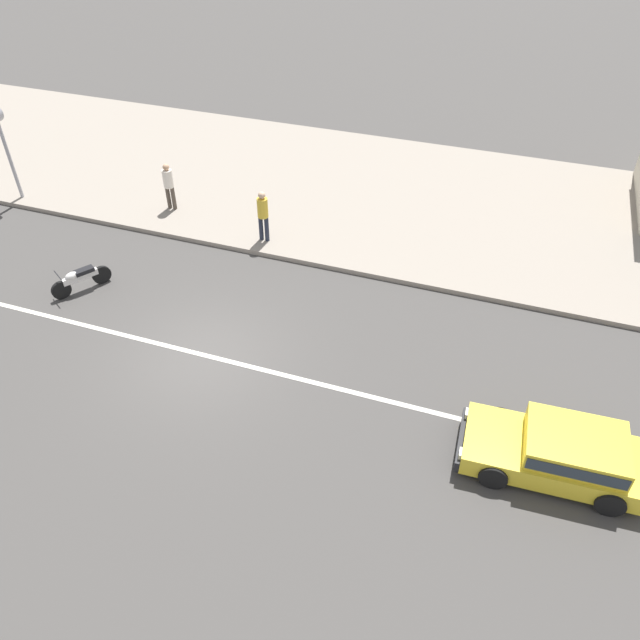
% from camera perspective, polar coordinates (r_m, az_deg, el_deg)
% --- Properties ---
extents(ground_plane, '(160.00, 160.00, 0.00)m').
position_cam_1_polar(ground_plane, '(16.41, -10.63, -3.16)').
color(ground_plane, '#423F3D').
extents(lane_centre_stripe, '(50.40, 0.14, 0.01)m').
position_cam_1_polar(lane_centre_stripe, '(16.41, -10.63, -3.15)').
color(lane_centre_stripe, silver).
rests_on(lane_centre_stripe, ground).
extents(kerb_strip, '(68.00, 10.00, 0.15)m').
position_cam_1_polar(kerb_strip, '(23.72, 0.51, 12.09)').
color(kerb_strip, gray).
rests_on(kerb_strip, ground).
extents(hatchback_yellow_2, '(3.84, 1.93, 1.10)m').
position_cam_1_polar(hatchback_yellow_2, '(14.13, 21.14, -11.14)').
color(hatchback_yellow_2, yellow).
rests_on(hatchback_yellow_2, ground).
extents(motorcycle_0, '(1.06, 1.56, 0.80)m').
position_cam_1_polar(motorcycle_0, '(19.35, -21.09, 3.55)').
color(motorcycle_0, black).
rests_on(motorcycle_0, ground).
extents(street_clock, '(0.56, 0.22, 3.33)m').
position_cam_1_polar(street_clock, '(24.32, -27.15, 15.04)').
color(street_clock, '#9E9EA3').
rests_on(street_clock, kerb_strip).
extents(pedestrian_near_clock, '(0.34, 0.34, 1.65)m').
position_cam_1_polar(pedestrian_near_clock, '(22.28, -13.68, 12.08)').
color(pedestrian_near_clock, '#4C4238').
rests_on(pedestrian_near_clock, kerb_strip).
extents(pedestrian_by_shop, '(0.34, 0.34, 1.71)m').
position_cam_1_polar(pedestrian_by_shop, '(19.90, -5.25, 9.77)').
color(pedestrian_by_shop, '#232838').
rests_on(pedestrian_by_shop, kerb_strip).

